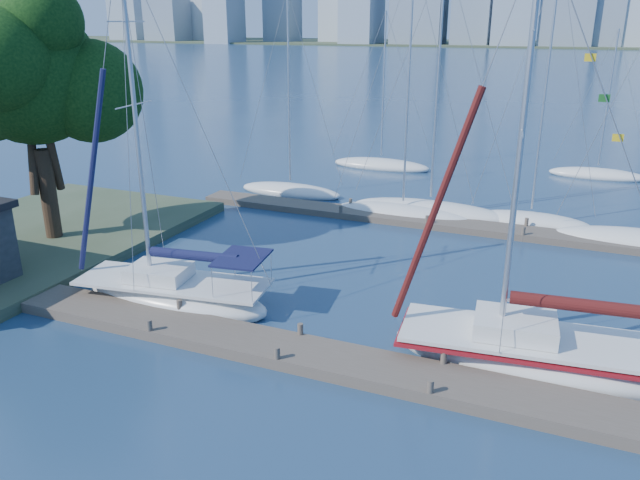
% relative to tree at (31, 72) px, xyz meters
% --- Properties ---
extents(ground, '(700.00, 700.00, 0.00)m').
position_rel_tree_xyz_m(ground, '(15.53, -5.35, -8.48)').
color(ground, '#18344C').
rests_on(ground, ground).
extents(near_dock, '(26.00, 2.00, 0.40)m').
position_rel_tree_xyz_m(near_dock, '(15.53, -5.35, -8.28)').
color(near_dock, brown).
rests_on(near_dock, ground).
extents(far_dock, '(30.00, 1.80, 0.36)m').
position_rel_tree_xyz_m(far_dock, '(17.53, 10.65, -8.30)').
color(far_dock, brown).
rests_on(far_dock, ground).
extents(far_shore, '(800.00, 100.00, 1.50)m').
position_rel_tree_xyz_m(far_shore, '(15.53, 314.65, -8.48)').
color(far_shore, '#38472D').
rests_on(far_shore, ground).
extents(tree, '(9.10, 8.32, 12.46)m').
position_rel_tree_xyz_m(tree, '(0.00, 0.00, 0.00)').
color(tree, black).
rests_on(tree, ground).
extents(sailboat_navy, '(8.57, 3.85, 13.98)m').
position_rel_tree_xyz_m(sailboat_navy, '(9.46, -3.30, -7.36)').
color(sailboat_navy, silver).
rests_on(sailboat_navy, ground).
extents(sailboat_maroon, '(9.41, 3.94, 13.73)m').
position_rel_tree_xyz_m(sailboat_maroon, '(23.08, -2.82, -7.47)').
color(sailboat_maroon, silver).
rests_on(sailboat_maroon, ground).
extents(bg_boat_0, '(7.19, 2.97, 12.79)m').
position_rel_tree_xyz_m(bg_boat_0, '(6.57, 13.59, -8.23)').
color(bg_boat_0, silver).
rests_on(bg_boat_0, ground).
extents(bg_boat_1, '(8.26, 4.55, 14.24)m').
position_rel_tree_xyz_m(bg_boat_1, '(14.71, 11.56, -8.21)').
color(bg_boat_1, silver).
rests_on(bg_boat_1, ground).
extents(bg_boat_2, '(9.31, 2.69, 14.62)m').
position_rel_tree_xyz_m(bg_boat_2, '(16.08, 12.48, -8.19)').
color(bg_boat_2, silver).
rests_on(bg_boat_2, ground).
extents(bg_boat_3, '(6.55, 2.35, 14.18)m').
position_rel_tree_xyz_m(bg_boat_3, '(21.64, 12.79, -8.20)').
color(bg_boat_3, silver).
rests_on(bg_boat_3, ground).
extents(bg_boat_6, '(7.94, 4.23, 11.76)m').
position_rel_tree_xyz_m(bg_boat_6, '(9.69, 23.28, -8.23)').
color(bg_boat_6, silver).
rests_on(bg_boat_6, ground).
extents(bg_boat_7, '(6.91, 4.22, 10.54)m').
position_rel_tree_xyz_m(bg_boat_7, '(25.04, 26.41, -8.25)').
color(bg_boat_7, silver).
rests_on(bg_boat_7, ground).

